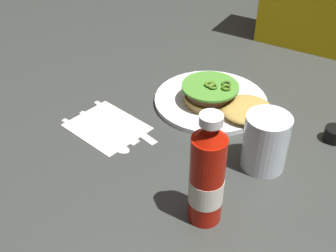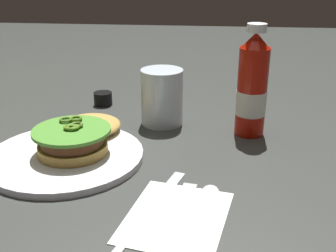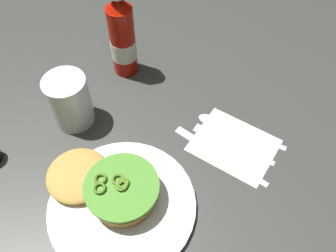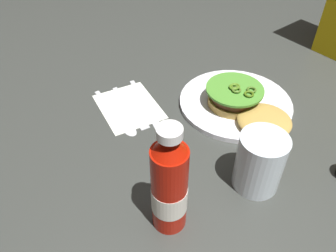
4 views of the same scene
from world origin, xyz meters
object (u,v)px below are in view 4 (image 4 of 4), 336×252
ketchup_bottle (169,186)px  fork_utensil (132,110)px  spoon_utensil (119,117)px  dinner_plate (235,103)px  butter_knife (147,107)px  water_glass (260,162)px  napkin (129,106)px  burger_sandwich (245,105)px

ketchup_bottle → fork_utensil: size_ratio=1.20×
spoon_utensil → fork_utensil: (-0.00, 0.04, 0.00)m
dinner_plate → butter_knife: bearing=-124.5°
spoon_utensil → water_glass: bearing=17.5°
napkin → fork_utensil: 0.02m
napkin → burger_sandwich: bearing=45.0°
burger_sandwich → fork_utensil: (-0.18, -0.20, -0.03)m
water_glass → spoon_utensil: bearing=-162.5°
burger_sandwich → ketchup_bottle: (0.11, -0.32, 0.06)m
ketchup_bottle → spoon_utensil: (-0.29, 0.08, -0.09)m
ketchup_bottle → burger_sandwich: bearing=109.7°
burger_sandwich → ketchup_bottle: 0.35m
burger_sandwich → water_glass: size_ratio=1.91×
water_glass → napkin: water_glass is taller
burger_sandwich → napkin: (-0.20, -0.20, -0.03)m
dinner_plate → water_glass: water_glass is taller
ketchup_bottle → butter_knife: size_ratio=1.01×
dinner_plate → ketchup_bottle: (0.15, -0.33, 0.09)m
dinner_plate → water_glass: (0.19, -0.15, 0.05)m
dinner_plate → ketchup_bottle: ketchup_bottle is taller
spoon_utensil → fork_utensil: size_ratio=1.08×
ketchup_bottle → napkin: 0.35m
dinner_plate → water_glass: bearing=-38.2°
water_glass → fork_utensil: water_glass is taller
dinner_plate → spoon_utensil: size_ratio=1.39×
burger_sandwich → dinner_plate: bearing=159.1°
napkin → spoon_utensil: size_ratio=0.84×
burger_sandwich → spoon_utensil: 0.30m
fork_utensil → napkin: bearing=170.8°
spoon_utensil → butter_knife: size_ratio=0.91×
ketchup_bottle → napkin: ketchup_bottle is taller
fork_utensil → spoon_utensil: bearing=-84.5°
napkin → water_glass: bearing=9.9°
water_glass → napkin: (-0.35, -0.06, -0.06)m
ketchup_bottle → spoon_utensil: size_ratio=1.11×
dinner_plate → butter_knife: size_ratio=1.26×
dinner_plate → fork_utensil: 0.26m
spoon_utensil → butter_knife: bearing=80.8°
napkin → butter_knife: (0.03, 0.03, 0.00)m
burger_sandwich → napkin: 0.28m
butter_knife → ketchup_bottle: bearing=-29.1°
butter_knife → dinner_plate: bearing=55.5°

